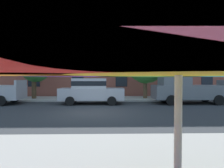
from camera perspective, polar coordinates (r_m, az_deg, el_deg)
ground_plane at (r=10.73m, az=-5.09°, el=-7.96°), size 120.00×120.00×0.00m
sidewalk_far at (r=17.46m, az=-3.67°, el=-4.08°), size 56.00×3.60×0.12m
apartment_building at (r=26.31m, az=-2.99°, el=15.24°), size 41.42×12.08×16.00m
sedan_silver at (r=14.33m, az=-5.83°, el=-1.75°), size 4.40×1.98×1.78m
pickup_gray at (r=15.34m, az=19.92°, el=-1.33°), size 5.10×2.12×2.20m
street_tree_left at (r=18.21m, az=-21.11°, el=5.21°), size 2.86×2.51×4.30m
street_tree_middle at (r=17.58m, az=9.21°, el=4.21°), size 2.85×2.60×4.10m
patio_umbrella at (r=1.67m, az=18.05°, el=9.40°), size 3.72×3.72×2.27m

